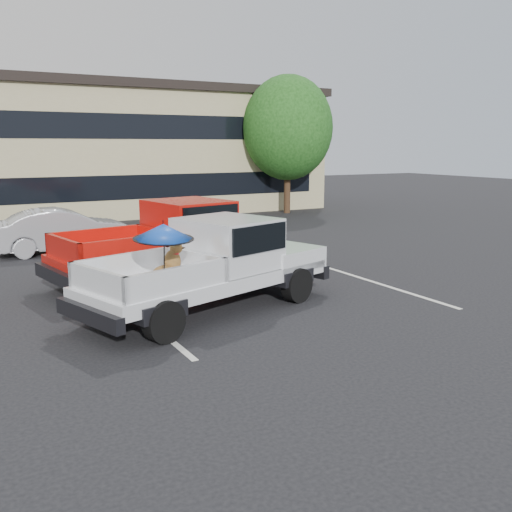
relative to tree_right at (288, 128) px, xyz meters
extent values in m
plane|color=black|center=(-9.00, -16.00, -4.21)|extent=(90.00, 90.00, 0.00)
cube|color=silver|center=(-12.00, -14.00, -4.21)|extent=(0.12, 5.00, 0.01)
cube|color=silver|center=(-6.00, -14.00, -4.21)|extent=(0.12, 5.00, 0.01)
cube|color=tan|center=(-7.00, 5.00, -1.21)|extent=(20.00, 8.00, 6.00)
cube|color=black|center=(-7.00, 5.00, 1.89)|extent=(20.40, 8.40, 0.40)
cube|color=black|center=(-7.00, 1.02, -2.71)|extent=(18.00, 0.08, 1.10)
cube|color=black|center=(-7.00, 1.02, -0.01)|extent=(18.00, 0.08, 1.10)
cylinder|color=#332114|center=(0.00, 0.00, -2.84)|extent=(0.32, 0.32, 2.73)
ellipsoid|color=#173F12|center=(0.00, 0.00, 0.01)|extent=(4.46, 4.46, 5.13)
cylinder|color=#332114|center=(-3.00, 8.00, -2.78)|extent=(0.32, 0.32, 2.86)
ellipsoid|color=#173F12|center=(-3.00, 8.00, 0.21)|extent=(4.68, 4.68, 5.38)
cylinder|color=black|center=(-12.13, -15.43, -3.83)|extent=(0.81, 0.50, 0.76)
cylinder|color=black|center=(-12.68, -13.68, -3.83)|extent=(0.81, 0.50, 0.76)
cylinder|color=black|center=(-8.70, -14.35, -3.83)|extent=(0.81, 0.50, 0.76)
cylinder|color=black|center=(-9.25, -12.60, -3.83)|extent=(0.81, 0.50, 0.76)
cube|color=white|center=(-10.64, -14.00, -3.54)|extent=(5.72, 3.45, 0.28)
cube|color=white|center=(-8.73, -13.40, -3.33)|extent=(2.01, 2.28, 0.46)
cube|color=black|center=(-8.02, -13.17, -3.71)|extent=(0.78, 1.93, 0.30)
cube|color=black|center=(-13.26, -14.83, -3.71)|extent=(0.76, 1.92, 0.28)
cube|color=white|center=(-10.12, -13.83, -2.86)|extent=(2.13, 2.25, 1.05)
cube|color=black|center=(-10.12, -13.83, -2.66)|extent=(2.01, 2.30, 0.55)
cube|color=black|center=(-12.02, -14.44, -3.48)|extent=(2.75, 2.45, 0.10)
cube|color=white|center=(-12.29, -13.61, -3.18)|extent=(2.22, 0.79, 0.50)
cube|color=white|center=(-11.76, -15.27, -3.18)|extent=(2.22, 0.79, 0.50)
cube|color=white|center=(-13.07, -14.77, -3.18)|extent=(0.65, 1.79, 0.50)
cube|color=white|center=(-10.98, -14.11, -3.18)|extent=(0.65, 1.79, 0.50)
ellipsoid|color=brown|center=(-11.69, -14.34, -3.26)|extent=(0.62, 0.57, 0.35)
cylinder|color=brown|center=(-11.40, -14.34, -3.30)|extent=(0.08, 0.08, 0.26)
cylinder|color=brown|center=(-11.45, -14.17, -3.30)|extent=(0.08, 0.08, 0.26)
ellipsoid|color=brown|center=(-11.52, -14.29, -3.04)|extent=(0.40, 0.38, 0.47)
cylinder|color=red|center=(-11.50, -14.28, -2.89)|extent=(0.23, 0.23, 0.04)
sphere|color=brown|center=(-11.42, -14.26, -2.78)|extent=(0.25, 0.25, 0.25)
cone|color=black|center=(-11.29, -14.21, -2.80)|extent=(0.20, 0.16, 0.12)
cone|color=black|center=(-11.43, -14.32, -2.65)|extent=(0.09, 0.09, 0.13)
cone|color=black|center=(-11.46, -14.20, -2.65)|extent=(0.09, 0.09, 0.13)
cylinder|color=brown|center=(-11.88, -14.40, -3.36)|extent=(0.31, 0.05, 0.11)
cylinder|color=black|center=(-11.87, -14.80, -2.90)|extent=(0.02, 0.10, 1.05)
cone|color=#1444B1|center=(-11.87, -14.80, -2.36)|extent=(1.10, 1.12, 0.36)
cylinder|color=black|center=(-11.87, -14.80, -2.20)|extent=(0.02, 0.02, 0.10)
cylinder|color=black|center=(-11.87, -14.80, -2.49)|extent=(1.10, 1.10, 0.09)
cylinder|color=black|center=(-12.13, -12.38, -3.80)|extent=(0.85, 0.44, 0.81)
cylinder|color=black|center=(-12.49, -10.45, -3.80)|extent=(0.85, 0.44, 0.81)
cylinder|color=black|center=(-8.37, -11.67, -3.80)|extent=(0.85, 0.44, 0.81)
cylinder|color=black|center=(-8.73, -9.75, -3.80)|extent=(0.85, 0.44, 0.81)
cube|color=#BA110A|center=(-10.38, -11.05, -3.50)|extent=(6.01, 3.06, 0.30)
cube|color=#BA110A|center=(-8.29, -10.66, -3.27)|extent=(1.94, 2.30, 0.49)
cube|color=black|center=(-7.50, -10.52, -3.68)|extent=(0.59, 2.09, 0.32)
cube|color=black|center=(-13.25, -11.59, -3.68)|extent=(0.57, 2.08, 0.30)
cube|color=#BA110A|center=(-9.80, -10.95, -2.77)|extent=(2.08, 2.25, 1.12)
cube|color=black|center=(-9.80, -10.95, -2.56)|extent=(1.95, 2.32, 0.58)
cube|color=black|center=(-11.90, -11.34, -3.43)|extent=(2.76, 2.37, 0.11)
cube|color=#BA110A|center=(-12.07, -10.43, -3.11)|extent=(2.42, 0.55, 0.53)
cube|color=#BA110A|center=(-11.73, -12.25, -3.11)|extent=(2.42, 0.55, 0.53)
cube|color=#BA110A|center=(-13.05, -11.55, -3.11)|extent=(0.46, 1.94, 0.53)
cube|color=#BA110A|center=(-10.75, -11.12, -3.11)|extent=(0.46, 1.94, 0.53)
imported|color=#A1A3A8|center=(-11.99, -5.75, -3.51)|extent=(4.27, 1.51, 1.40)
camera|label=1|loc=(-15.30, -24.47, -0.84)|focal=40.00mm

